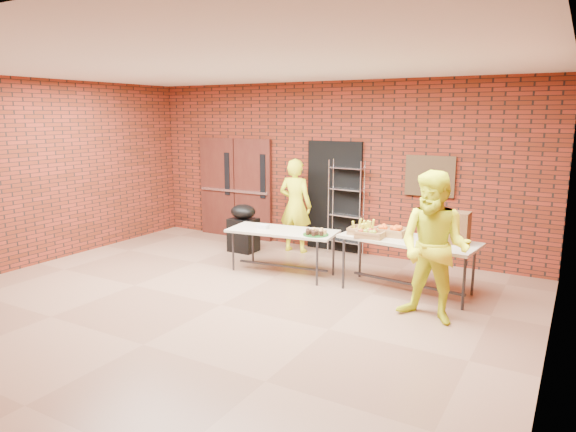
{
  "coord_description": "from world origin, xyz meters",
  "views": [
    {
      "loc": [
        4.16,
        -5.35,
        2.58
      ],
      "look_at": [
        0.27,
        1.4,
        1.04
      ],
      "focal_mm": 32.0,
      "sensor_mm": 36.0,
      "label": 1
    }
  ],
  "objects_px": {
    "coffee_dispenser": "(457,227)",
    "covered_grill": "(243,228)",
    "table_left": "(282,234)",
    "wire_rack": "(346,208)",
    "volunteer_woman": "(295,206)",
    "table_right": "(408,243)",
    "volunteer_man": "(434,248)"
  },
  "relations": [
    {
      "from": "wire_rack",
      "to": "table_left",
      "type": "height_order",
      "value": "wire_rack"
    },
    {
      "from": "wire_rack",
      "to": "table_right",
      "type": "bearing_deg",
      "value": -36.74
    },
    {
      "from": "covered_grill",
      "to": "volunteer_man",
      "type": "relative_size",
      "value": 0.48
    },
    {
      "from": "coffee_dispenser",
      "to": "covered_grill",
      "type": "distance_m",
      "value": 4.15
    },
    {
      "from": "table_right",
      "to": "volunteer_man",
      "type": "relative_size",
      "value": 1.07
    },
    {
      "from": "table_left",
      "to": "covered_grill",
      "type": "relative_size",
      "value": 2.03
    },
    {
      "from": "wire_rack",
      "to": "volunteer_woman",
      "type": "height_order",
      "value": "volunteer_woman"
    },
    {
      "from": "wire_rack",
      "to": "table_right",
      "type": "relative_size",
      "value": 0.86
    },
    {
      "from": "table_right",
      "to": "table_left",
      "type": "bearing_deg",
      "value": -170.33
    },
    {
      "from": "volunteer_man",
      "to": "table_left",
      "type": "bearing_deg",
      "value": 172.3
    },
    {
      "from": "table_left",
      "to": "coffee_dispenser",
      "type": "bearing_deg",
      "value": -3.0
    },
    {
      "from": "table_right",
      "to": "coffee_dispenser",
      "type": "bearing_deg",
      "value": 14.64
    },
    {
      "from": "table_left",
      "to": "covered_grill",
      "type": "bearing_deg",
      "value": 141.67
    },
    {
      "from": "table_left",
      "to": "table_right",
      "type": "bearing_deg",
      "value": -4.2
    },
    {
      "from": "wire_rack",
      "to": "covered_grill",
      "type": "height_order",
      "value": "wire_rack"
    },
    {
      "from": "volunteer_woman",
      "to": "volunteer_man",
      "type": "xyz_separation_m",
      "value": [
        3.14,
        -2.1,
        0.07
      ]
    },
    {
      "from": "table_right",
      "to": "covered_grill",
      "type": "height_order",
      "value": "covered_grill"
    },
    {
      "from": "coffee_dispenser",
      "to": "volunteer_woman",
      "type": "relative_size",
      "value": 0.25
    },
    {
      "from": "table_left",
      "to": "covered_grill",
      "type": "xyz_separation_m",
      "value": [
        -1.35,
        0.81,
        -0.21
      ]
    },
    {
      "from": "table_left",
      "to": "volunteer_woman",
      "type": "height_order",
      "value": "volunteer_woman"
    },
    {
      "from": "coffee_dispenser",
      "to": "covered_grill",
      "type": "relative_size",
      "value": 0.49
    },
    {
      "from": "coffee_dispenser",
      "to": "covered_grill",
      "type": "xyz_separation_m",
      "value": [
        -4.07,
        0.62,
        -0.57
      ]
    },
    {
      "from": "covered_grill",
      "to": "volunteer_woman",
      "type": "xyz_separation_m",
      "value": [
        0.86,
        0.49,
        0.43
      ]
    },
    {
      "from": "wire_rack",
      "to": "volunteer_woman",
      "type": "distance_m",
      "value": 0.96
    },
    {
      "from": "table_right",
      "to": "volunteer_man",
      "type": "bearing_deg",
      "value": -50.02
    },
    {
      "from": "wire_rack",
      "to": "volunteer_man",
      "type": "height_order",
      "value": "volunteer_man"
    },
    {
      "from": "wire_rack",
      "to": "table_right",
      "type": "height_order",
      "value": "wire_rack"
    },
    {
      "from": "wire_rack",
      "to": "coffee_dispenser",
      "type": "relative_size",
      "value": 3.98
    },
    {
      "from": "wire_rack",
      "to": "volunteer_woman",
      "type": "bearing_deg",
      "value": -154.94
    },
    {
      "from": "table_right",
      "to": "covered_grill",
      "type": "relative_size",
      "value": 2.24
    },
    {
      "from": "table_left",
      "to": "covered_grill",
      "type": "height_order",
      "value": "covered_grill"
    },
    {
      "from": "volunteer_woman",
      "to": "volunteer_man",
      "type": "height_order",
      "value": "volunteer_man"
    }
  ]
}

